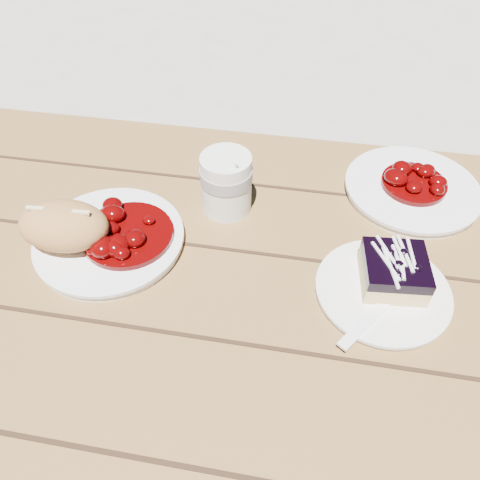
% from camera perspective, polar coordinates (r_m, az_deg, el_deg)
% --- Properties ---
extents(ground, '(60.00, 60.00, 0.00)m').
position_cam_1_polar(ground, '(1.41, -15.42, -22.80)').
color(ground, '#B0AA9F').
rests_on(ground, ground).
extents(picnic_table, '(2.00, 1.55, 0.75)m').
position_cam_1_polar(picnic_table, '(0.91, -22.74, -9.12)').
color(picnic_table, brown).
rests_on(picnic_table, ground).
extents(main_plate, '(0.22, 0.22, 0.02)m').
position_cam_1_polar(main_plate, '(0.75, -15.56, -0.05)').
color(main_plate, white).
rests_on(main_plate, picnic_table).
extents(goulash_stew, '(0.14, 0.14, 0.04)m').
position_cam_1_polar(goulash_stew, '(0.73, -13.70, 1.51)').
color(goulash_stew, '#4E0203').
rests_on(goulash_stew, main_plate).
extents(bread_roll, '(0.14, 0.10, 0.07)m').
position_cam_1_polar(bread_roll, '(0.74, -20.69, 1.65)').
color(bread_roll, '#B78046').
rests_on(bread_roll, main_plate).
extents(dessert_plate, '(0.18, 0.18, 0.01)m').
position_cam_1_polar(dessert_plate, '(0.70, 16.97, -5.98)').
color(dessert_plate, white).
rests_on(dessert_plate, picnic_table).
extents(blueberry_cake, '(0.09, 0.09, 0.05)m').
position_cam_1_polar(blueberry_cake, '(0.69, 18.26, -3.61)').
color(blueberry_cake, '#EDCD81').
rests_on(blueberry_cake, dessert_plate).
extents(fork_dessert, '(0.11, 0.14, 0.00)m').
position_cam_1_polar(fork_dessert, '(0.65, 15.55, -9.18)').
color(fork_dessert, white).
rests_on(fork_dessert, dessert_plate).
extents(coffee_cup, '(0.08, 0.08, 0.10)m').
position_cam_1_polar(coffee_cup, '(0.76, -1.67, 6.92)').
color(coffee_cup, white).
rests_on(coffee_cup, picnic_table).
extents(second_plate, '(0.22, 0.22, 0.02)m').
position_cam_1_polar(second_plate, '(0.87, 20.19, 5.79)').
color(second_plate, white).
rests_on(second_plate, picnic_table).
extents(second_stew, '(0.11, 0.11, 0.04)m').
position_cam_1_polar(second_stew, '(0.85, 20.69, 7.25)').
color(second_stew, '#4E0203').
rests_on(second_stew, second_plate).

